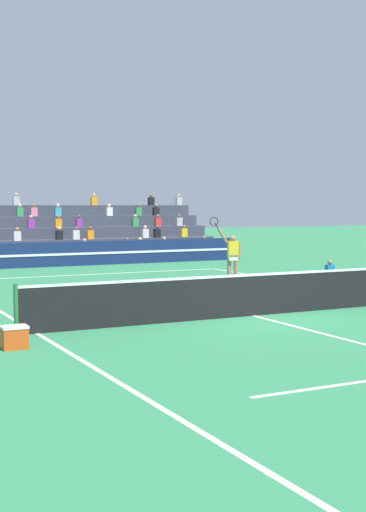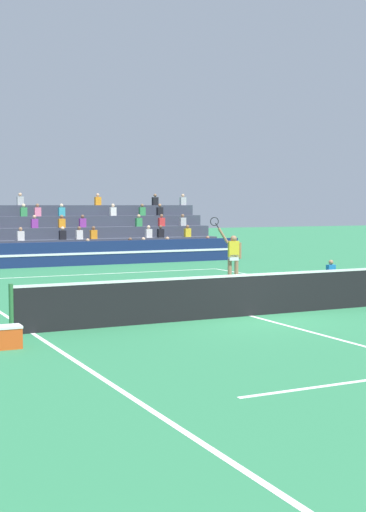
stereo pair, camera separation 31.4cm
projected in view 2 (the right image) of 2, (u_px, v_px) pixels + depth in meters
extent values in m
plane|color=#2D7A4C|center=(250.00, 316.00, 17.81)|extent=(120.00, 120.00, 0.00)
cube|color=white|center=(95.00, 274.00, 28.47)|extent=(11.00, 0.10, 0.01)
cube|color=white|center=(33.00, 333.00, 15.40)|extent=(0.10, 23.80, 0.01)
cube|color=white|center=(149.00, 289.00, 23.57)|extent=(8.25, 0.10, 0.01)
cube|color=white|center=(250.00, 316.00, 17.81)|extent=(0.10, 12.85, 0.01)
cylinder|color=#2D6B38|center=(11.00, 309.00, 15.17)|extent=(0.10, 0.10, 1.10)
cube|color=black|center=(250.00, 296.00, 17.77)|extent=(11.90, 0.02, 1.00)
cube|color=white|center=(250.00, 275.00, 17.74)|extent=(11.90, 0.04, 0.06)
cube|color=navy|center=(64.00, 254.00, 32.16)|extent=(18.00, 0.24, 1.10)
cube|color=white|center=(65.00, 254.00, 32.04)|extent=(18.00, 0.02, 0.10)
cube|color=#383D4C|center=(57.00, 258.00, 33.32)|extent=(17.65, 0.95, 0.55)
cube|color=teal|center=(88.00, 247.00, 33.78)|extent=(0.32, 0.22, 0.44)
sphere|color=tan|center=(88.00, 240.00, 33.76)|extent=(0.18, 0.18, 0.18)
cube|color=#338C4C|center=(143.00, 246.00, 35.03)|extent=(0.32, 0.22, 0.44)
sphere|color=beige|center=(143.00, 239.00, 35.01)|extent=(0.18, 0.18, 0.18)
cube|color=yellow|center=(167.00, 245.00, 35.60)|extent=(0.32, 0.22, 0.44)
sphere|color=tan|center=(167.00, 239.00, 35.58)|extent=(0.18, 0.18, 0.18)
cube|color=red|center=(208.00, 244.00, 36.60)|extent=(0.32, 0.22, 0.44)
sphere|color=#9E7051|center=(208.00, 238.00, 36.58)|extent=(0.18, 0.18, 0.18)
cube|color=orange|center=(130.00, 246.00, 34.73)|extent=(0.32, 0.22, 0.44)
sphere|color=brown|center=(130.00, 239.00, 34.70)|extent=(0.18, 0.18, 0.18)
cube|color=#383D4C|center=(51.00, 251.00, 34.15)|extent=(17.65, 0.95, 1.10)
cube|color=silver|center=(79.00, 235.00, 34.54)|extent=(0.32, 0.22, 0.44)
sphere|color=brown|center=(79.00, 228.00, 34.52)|extent=(0.18, 0.18, 0.18)
cube|color=silver|center=(21.00, 236.00, 33.29)|extent=(0.32, 0.22, 0.44)
sphere|color=#9E7051|center=(20.00, 229.00, 33.27)|extent=(0.18, 0.18, 0.18)
cube|color=orange|center=(94.00, 234.00, 34.86)|extent=(0.32, 0.22, 0.44)
sphere|color=brown|center=(94.00, 228.00, 34.84)|extent=(0.18, 0.18, 0.18)
cube|color=black|center=(161.00, 233.00, 36.44)|extent=(0.32, 0.22, 0.44)
sphere|color=brown|center=(161.00, 227.00, 36.41)|extent=(0.18, 0.18, 0.18)
cube|color=black|center=(63.00, 235.00, 34.18)|extent=(0.32, 0.22, 0.44)
sphere|color=beige|center=(62.00, 228.00, 34.15)|extent=(0.18, 0.18, 0.18)
cube|color=silver|center=(149.00, 233.00, 36.15)|extent=(0.32, 0.22, 0.44)
sphere|color=beige|center=(149.00, 227.00, 36.12)|extent=(0.18, 0.18, 0.18)
cube|color=yellow|center=(188.00, 233.00, 37.11)|extent=(0.32, 0.22, 0.44)
sphere|color=brown|center=(188.00, 227.00, 37.09)|extent=(0.18, 0.18, 0.18)
cube|color=#383D4C|center=(46.00, 244.00, 34.98)|extent=(17.65, 0.95, 1.65)
cube|color=red|center=(162.00, 222.00, 37.46)|extent=(0.32, 0.22, 0.44)
sphere|color=brown|center=(161.00, 216.00, 37.44)|extent=(0.18, 0.18, 0.18)
cube|color=purple|center=(83.00, 223.00, 35.57)|extent=(0.32, 0.22, 0.44)
sphere|color=brown|center=(83.00, 216.00, 35.54)|extent=(0.18, 0.18, 0.18)
cube|color=#338C4C|center=(139.00, 222.00, 36.89)|extent=(0.32, 0.22, 0.44)
sphere|color=tan|center=(139.00, 216.00, 36.87)|extent=(0.18, 0.18, 0.18)
cube|color=#B2B2B7|center=(183.00, 222.00, 38.00)|extent=(0.32, 0.22, 0.44)
sphere|color=brown|center=(183.00, 216.00, 37.98)|extent=(0.18, 0.18, 0.18)
cube|color=purple|center=(35.00, 223.00, 34.50)|extent=(0.32, 0.22, 0.44)
sphere|color=tan|center=(34.00, 217.00, 34.48)|extent=(0.18, 0.18, 0.18)
cube|color=orange|center=(62.00, 223.00, 35.10)|extent=(0.32, 0.22, 0.44)
sphere|color=brown|center=(62.00, 217.00, 35.07)|extent=(0.18, 0.18, 0.18)
cube|color=#383D4C|center=(41.00, 238.00, 35.82)|extent=(17.65, 0.95, 2.20)
cube|color=pink|center=(38.00, 212.00, 35.49)|extent=(0.32, 0.22, 0.44)
sphere|color=brown|center=(37.00, 205.00, 35.47)|extent=(0.18, 0.18, 0.18)
cube|color=black|center=(160.00, 211.00, 38.42)|extent=(0.32, 0.22, 0.44)
sphere|color=#9E7051|center=(160.00, 205.00, 38.39)|extent=(0.18, 0.18, 0.18)
cube|color=#338C4C|center=(24.00, 212.00, 35.18)|extent=(0.32, 0.22, 0.44)
sphere|color=beige|center=(23.00, 205.00, 35.16)|extent=(0.18, 0.18, 0.18)
cube|color=teal|center=(62.00, 212.00, 36.03)|extent=(0.32, 0.22, 0.44)
sphere|color=beige|center=(62.00, 205.00, 36.01)|extent=(0.18, 0.18, 0.18)
cube|color=silver|center=(113.00, 212.00, 37.24)|extent=(0.32, 0.22, 0.44)
sphere|color=beige|center=(113.00, 205.00, 37.22)|extent=(0.18, 0.18, 0.18)
cube|color=#338C4C|center=(142.00, 211.00, 37.96)|extent=(0.32, 0.22, 0.44)
sphere|color=brown|center=(142.00, 205.00, 37.94)|extent=(0.18, 0.18, 0.18)
cube|color=#383D4C|center=(36.00, 232.00, 36.65)|extent=(17.65, 0.95, 2.75)
cube|color=black|center=(155.00, 201.00, 39.29)|extent=(0.32, 0.22, 0.44)
sphere|color=brown|center=(155.00, 195.00, 39.27)|extent=(0.18, 0.18, 0.18)
cube|color=#B2B2B7|center=(20.00, 201.00, 36.02)|extent=(0.32, 0.22, 0.44)
sphere|color=tan|center=(20.00, 195.00, 36.00)|extent=(0.18, 0.18, 0.18)
cube|color=orange|center=(98.00, 201.00, 37.83)|extent=(0.32, 0.22, 0.44)
sphere|color=tan|center=(98.00, 195.00, 37.81)|extent=(0.18, 0.18, 0.18)
cube|color=#B2B2B7|center=(183.00, 201.00, 40.04)|extent=(0.32, 0.22, 0.44)
sphere|color=tan|center=(183.00, 196.00, 40.02)|extent=(0.18, 0.18, 0.18)
cube|color=black|center=(331.00, 282.00, 25.06)|extent=(0.28, 0.36, 0.12)
cube|color=black|center=(331.00, 279.00, 25.06)|extent=(0.28, 0.24, 0.18)
cube|color=#1966B2|center=(331.00, 270.00, 25.03)|extent=(0.30, 0.18, 0.40)
sphere|color=#9E7051|center=(331.00, 262.00, 25.01)|extent=(0.17, 0.17, 0.17)
cylinder|color=#9E7051|center=(236.00, 272.00, 24.80)|extent=(0.14, 0.14, 0.90)
cylinder|color=#9E7051|center=(230.00, 272.00, 24.82)|extent=(0.14, 0.14, 0.90)
cube|color=white|center=(234.00, 258.00, 24.76)|extent=(0.36, 0.27, 0.20)
cube|color=yellow|center=(234.00, 249.00, 24.74)|extent=(0.40, 0.28, 0.56)
sphere|color=#9E7051|center=(234.00, 239.00, 24.71)|extent=(0.22, 0.22, 0.22)
cube|color=white|center=(237.00, 283.00, 24.79)|extent=(0.18, 0.28, 0.09)
cube|color=white|center=(230.00, 283.00, 24.81)|extent=(0.18, 0.28, 0.09)
cylinder|color=#9E7051|center=(240.00, 251.00, 24.79)|extent=(0.09, 0.09, 0.56)
cylinder|color=#9E7051|center=(223.00, 236.00, 24.62)|extent=(0.41, 0.18, 0.55)
cylinder|color=black|center=(217.00, 226.00, 24.54)|extent=(0.15, 0.06, 0.20)
torus|color=black|center=(214.00, 221.00, 24.51)|extent=(0.42, 0.12, 0.43)
sphere|color=#C6DB33|center=(126.00, 313.00, 18.09)|extent=(0.07, 0.07, 0.07)
cube|color=#D84C19|center=(8.00, 338.00, 13.77)|extent=(0.48, 0.36, 0.40)
cube|color=white|center=(8.00, 327.00, 13.76)|extent=(0.50, 0.38, 0.05)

